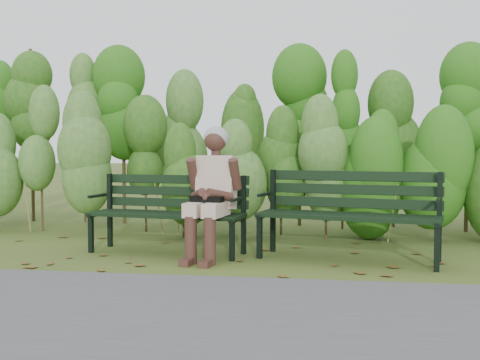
# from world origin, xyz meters

# --- Properties ---
(ground) EXTENTS (80.00, 80.00, 0.00)m
(ground) POSITION_xyz_m (0.00, 0.00, 0.00)
(ground) COLOR #3F4F24
(footpath) EXTENTS (60.00, 2.50, 0.01)m
(footpath) POSITION_xyz_m (0.00, -2.20, 0.01)
(footpath) COLOR #474749
(footpath) RESTS_ON ground
(hedge_band) EXTENTS (11.04, 1.67, 2.42)m
(hedge_band) POSITION_xyz_m (0.00, 1.86, 1.26)
(hedge_band) COLOR #47381E
(hedge_band) RESTS_ON ground
(leaf_litter) EXTENTS (5.73, 2.25, 0.01)m
(leaf_litter) POSITION_xyz_m (-0.42, -0.13, 0.00)
(leaf_litter) COLOR brown
(leaf_litter) RESTS_ON ground
(bench_left) EXTENTS (1.67, 0.77, 0.81)m
(bench_left) POSITION_xyz_m (-0.71, 0.19, 0.47)
(bench_left) COLOR black
(bench_left) RESTS_ON ground
(bench_right) EXTENTS (1.80, 0.95, 0.86)m
(bench_right) POSITION_xyz_m (1.12, 0.06, 0.51)
(bench_right) COLOR black
(bench_right) RESTS_ON ground
(seated_woman) EXTENTS (0.56, 0.83, 1.30)m
(seated_woman) POSITION_xyz_m (-0.22, -0.06, 0.72)
(seated_woman) COLOR beige
(seated_woman) RESTS_ON ground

